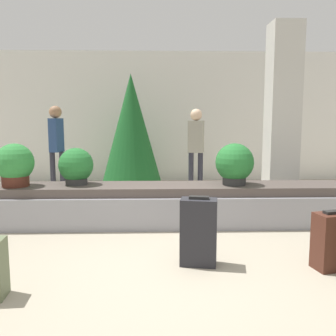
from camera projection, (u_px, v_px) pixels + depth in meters
The scene contains 12 objects.
ground_plane at pixel (173, 268), 3.96m from camera, with size 18.00×18.00×0.00m, color #9E937F.
back_wall at pixel (163, 117), 9.36m from camera, with size 18.00×0.06×3.20m.
carousel at pixel (168, 205), 5.60m from camera, with size 6.38×0.86×0.59m.
pillar at pixel (282, 116), 6.59m from camera, with size 0.52×0.52×3.20m.
suitcase_0 at pixel (199, 232), 4.00m from camera, with size 0.42×0.29×0.75m.
suitcase_3 at pixel (331, 241), 3.89m from camera, with size 0.37×0.31×0.62m.
potted_plant_0 at pixel (76, 167), 5.54m from camera, with size 0.51×0.51×0.55m.
potted_plant_1 at pixel (15, 165), 5.39m from camera, with size 0.55×0.55×0.62m.
potted_plant_2 at pixel (235, 164), 5.53m from camera, with size 0.57×0.57×0.62m.
traveler_0 at pixel (196, 142), 7.91m from camera, with size 0.36×0.27×1.76m.
traveler_1 at pixel (56, 141), 7.74m from camera, with size 0.31×0.36×1.82m.
decorated_tree at pixel (131, 128), 8.14m from camera, with size 1.30×1.30×2.52m.
Camera 1 is at (-0.17, -3.78, 1.57)m, focal length 40.00 mm.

